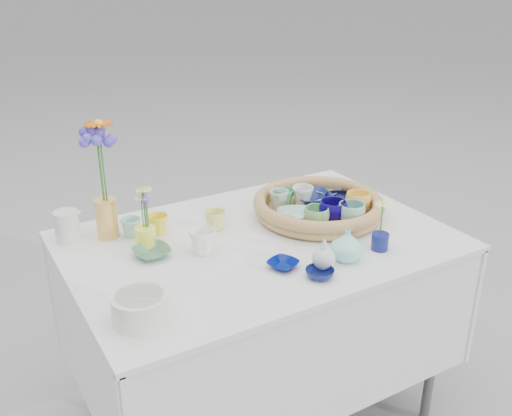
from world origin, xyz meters
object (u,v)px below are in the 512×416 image
display_table (259,414)px  bud_vase_seafoam (347,245)px  wicker_tray (318,207)px  tall_vase_yellow (107,218)px

display_table → bud_vase_seafoam: bearing=-58.8°
display_table → wicker_tray: bearing=10.1°
tall_vase_yellow → wicker_tray: bearing=-17.2°
display_table → wicker_tray: size_ratio=2.66×
tall_vase_yellow → bud_vase_seafoam: bearing=-42.1°
wicker_tray → tall_vase_yellow: tall_vase_yellow is taller
display_table → bud_vase_seafoam: size_ratio=11.91×
wicker_tray → tall_vase_yellow: size_ratio=3.48×
wicker_tray → tall_vase_yellow: 0.75m
display_table → wicker_tray: wicker_tray is taller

